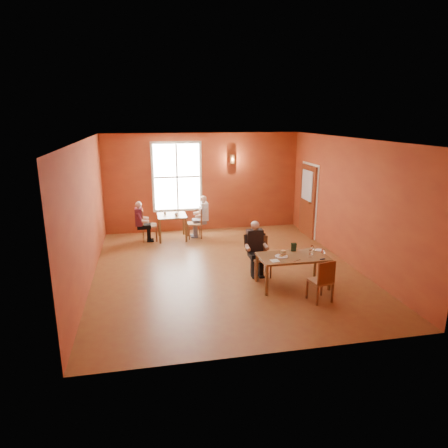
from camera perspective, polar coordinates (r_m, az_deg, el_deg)
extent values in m
cube|color=brown|center=(9.43, 0.24, -6.48)|extent=(6.00, 7.00, 0.01)
cube|color=brown|center=(12.37, -3.01, 5.95)|extent=(6.00, 0.04, 3.00)
cube|color=brown|center=(5.74, 7.30, -5.17)|extent=(6.00, 0.04, 3.00)
cube|color=brown|center=(8.90, -19.04, 1.47)|extent=(0.04, 7.00, 3.00)
cube|color=brown|center=(10.02, 17.34, 3.07)|extent=(0.04, 7.00, 3.00)
cube|color=white|center=(8.78, 0.26, 12.03)|extent=(6.00, 7.00, 0.04)
cube|color=white|center=(12.21, -6.73, 6.69)|extent=(1.36, 0.10, 1.96)
cube|color=maroon|center=(12.10, 11.80, 3.27)|extent=(0.12, 1.04, 2.10)
cylinder|color=brown|center=(12.35, 1.20, 9.22)|extent=(0.16, 0.16, 0.28)
cylinder|color=white|center=(8.35, 8.19, -4.56)|extent=(0.35, 0.35, 0.03)
cube|color=tan|center=(8.39, 8.45, -4.22)|extent=(0.10, 0.10, 0.10)
cube|color=#17301F|center=(8.70, 9.92, -3.27)|extent=(0.12, 0.07, 0.19)
cube|color=silver|center=(8.19, 10.44, -5.17)|extent=(0.17, 0.10, 0.00)
cube|color=white|center=(8.11, 7.27, -5.23)|extent=(0.18, 0.18, 0.01)
cylinder|color=white|center=(8.91, 13.47, -3.63)|extent=(0.23, 0.23, 0.01)
cube|color=black|center=(8.37, 13.90, -4.88)|extent=(0.12, 0.06, 0.01)
imported|color=white|center=(11.49, -6.83, 1.39)|extent=(0.14, 0.14, 0.09)
imported|color=white|center=(11.73, -8.44, 1.61)|extent=(0.11, 0.11, 0.09)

